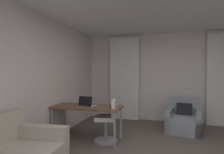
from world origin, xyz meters
name	(u,v)px	position (x,y,z in m)	size (l,w,h in m)	color
wall_window	(171,77)	(0.00, 3.03, 1.30)	(5.12, 0.06, 2.60)	silver
wall_left	(23,80)	(-2.53, 0.00, 1.30)	(0.06, 6.12, 2.60)	silver
curtain_left_panel	(124,79)	(-1.38, 2.90, 1.25)	(0.90, 0.06, 2.50)	silver
armchair	(184,120)	(0.29, 2.17, 0.26)	(0.91, 0.95, 0.78)	gray
desk	(87,109)	(-1.76, 0.98, 0.66)	(1.47, 0.62, 0.72)	brown
desk_chair	(108,123)	(-1.30, 0.98, 0.39)	(0.48, 0.48, 0.88)	gray
laptop	(87,104)	(-1.75, 0.96, 0.77)	(0.35, 0.29, 0.22)	#ADADB2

